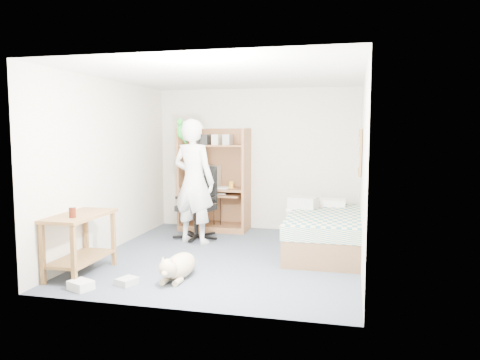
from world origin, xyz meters
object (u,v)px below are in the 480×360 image
Objects in this scene: dog at (179,266)px; printer_cart at (303,220)px; side_desk at (80,235)px; person at (194,182)px; computer_hutch at (215,184)px; office_chair at (198,213)px; bed at (325,232)px.

printer_cart reaches higher than dog.
side_desk is 1.28m from dog.
dog is at bearing 118.21° from person.
person reaches higher than printer_cart.
office_chair is (-0.07, -0.74, -0.40)m from computer_hutch.
computer_hutch is at bearing 150.71° from bed.
computer_hutch reaches higher than printer_cart.
side_desk is at bearing -106.14° from computer_hutch.
computer_hutch is 1.91× the size of dog.
bed is 2.02× the size of side_desk.
computer_hutch is 2.91m from dog.
bed is at bearing -166.85° from person.
dog is (0.44, -2.07, -0.26)m from office_chair.
person is (-2.03, 0.07, 0.68)m from bed.
printer_cart is at bearing 61.64° from dog.
office_chair is (-2.07, 0.38, 0.13)m from bed.
office_chair is (0.78, 2.19, -0.08)m from side_desk.
person is at bearing -68.83° from office_chair.
bed is 2.15× the size of dog.
person reaches higher than dog.
person is (0.82, 1.88, 0.48)m from side_desk.
person is at bearing 105.18° from dog.
office_chair reaches higher than printer_cart.
side_desk is 1.83× the size of printer_cart.
computer_hutch reaches higher than bed.
bed is 3.39m from side_desk.
computer_hutch is at bearing 99.65° from dog.
computer_hutch is at bearing -76.83° from person.
side_desk is 3.37m from printer_cart.
office_chair is 2.13m from dog.
office_chair reaches higher than bed.
bed reaches higher than dog.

